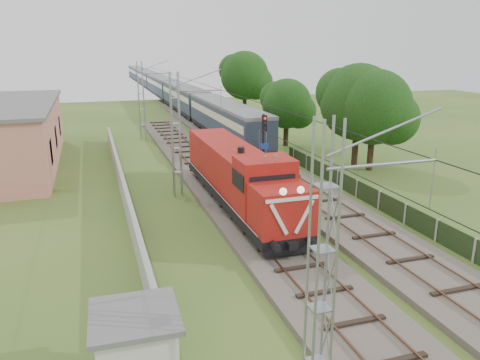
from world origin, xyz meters
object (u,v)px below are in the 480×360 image
object	(u,v)px
locomotive	(239,176)
relay_hut	(137,352)
signal_post	(264,137)
coach_rake	(161,85)

from	to	relation	value
locomotive	relay_hut	xyz separation A→B (m)	(-7.40, -13.91, -0.85)
signal_post	relay_hut	world-z (taller)	signal_post
coach_rake	relay_hut	xyz separation A→B (m)	(-12.40, -77.73, -1.17)
locomotive	relay_hut	size ratio (longest dim) A/B	6.34
signal_post	coach_rake	bearing A→B (deg)	88.23
locomotive	coach_rake	xyz separation A→B (m)	(5.00, 63.82, 0.32)
relay_hut	coach_rake	bearing A→B (deg)	80.94
locomotive	relay_hut	bearing A→B (deg)	-118.01
locomotive	coach_rake	world-z (taller)	locomotive
coach_rake	relay_hut	world-z (taller)	coach_rake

